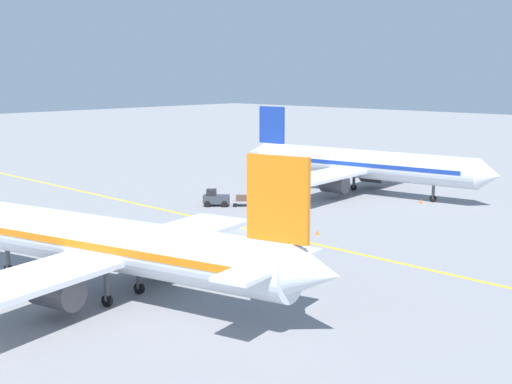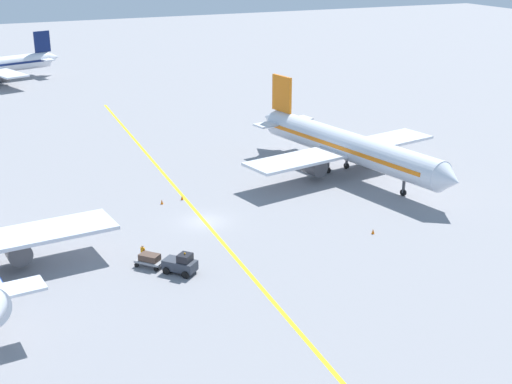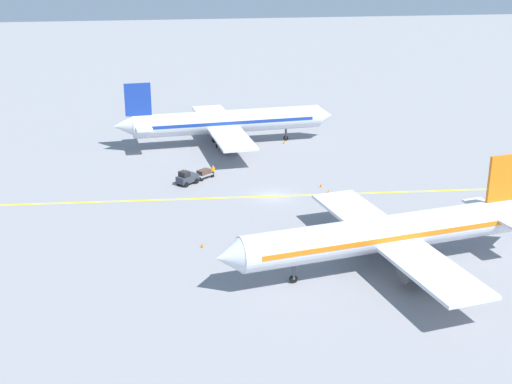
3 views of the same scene
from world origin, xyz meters
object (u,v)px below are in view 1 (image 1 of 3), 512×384
baggage_tug_dark (215,198)px  airplane_adjacent_stand (105,244)px  traffic_cone_mid_apron (318,232)px  baggage_cart_trailing (244,200)px  traffic_cone_near_nose (59,234)px  traffic_cone_far_edge (421,201)px  airplane_at_gate (359,164)px  traffic_cone_by_wingtip (304,237)px  ground_crew_worker (254,199)px

baggage_tug_dark → airplane_adjacent_stand: bearing=33.5°
traffic_cone_mid_apron → baggage_cart_trailing: bearing=-110.7°
baggage_tug_dark → traffic_cone_near_nose: 20.85m
traffic_cone_far_edge → traffic_cone_mid_apron: bearing=3.3°
baggage_cart_trailing → traffic_cone_near_nose: (23.03, -1.82, -0.49)m
airplane_at_gate → traffic_cone_mid_apron: size_ratio=64.63×
traffic_cone_by_wingtip → traffic_cone_far_edge: (-23.77, -1.63, 0.00)m
traffic_cone_near_nose → airplane_adjacent_stand: bearing=67.6°
airplane_adjacent_stand → traffic_cone_near_nose: (-7.45, -18.08, -3.43)m
ground_crew_worker → traffic_cone_mid_apron: ground_crew_worker is taller
traffic_cone_mid_apron → traffic_cone_far_edge: same height
baggage_cart_trailing → traffic_cone_near_nose: size_ratio=5.22×
airplane_adjacent_stand → baggage_cart_trailing: airplane_adjacent_stand is taller
traffic_cone_by_wingtip → baggage_cart_trailing: bearing=-117.9°
traffic_cone_far_edge → airplane_adjacent_stand: bearing=2.8°
airplane_at_gate → traffic_cone_near_nose: (39.16, -6.42, -3.43)m
airplane_at_gate → airplane_adjacent_stand: (46.60, 11.65, 0.00)m
baggage_cart_trailing → traffic_cone_by_wingtip: (8.31, 15.67, -0.49)m
baggage_cart_trailing → traffic_cone_mid_apron: baggage_cart_trailing is taller
traffic_cone_mid_apron → airplane_adjacent_stand: bearing=2.3°
baggage_tug_dark → ground_crew_worker: bearing=123.5°
traffic_cone_near_nose → baggage_tug_dark: bearing=-178.2°
ground_crew_worker → traffic_cone_far_edge: ground_crew_worker is taller
baggage_cart_trailing → ground_crew_worker: bearing=102.5°
airplane_at_gate → baggage_cart_trailing: size_ratio=12.38×
baggage_tug_dark → baggage_cart_trailing: size_ratio=1.13×
airplane_at_gate → baggage_tug_dark: (18.33, -7.07, -2.81)m
airplane_at_gate → traffic_cone_by_wingtip: 27.04m
ground_crew_worker → traffic_cone_near_nose: 23.52m
baggage_cart_trailing → traffic_cone_far_edge: 20.88m
airplane_adjacent_stand → ground_crew_worker: airplane_adjacent_stand is taller
ground_crew_worker → traffic_cone_far_edge: 19.83m
ground_crew_worker → baggage_tug_dark: bearing=-56.5°
traffic_cone_near_nose → traffic_cone_by_wingtip: size_ratio=1.00×
baggage_cart_trailing → airplane_at_gate: bearing=164.1°
baggage_cart_trailing → traffic_cone_mid_apron: (5.76, 15.27, -0.49)m
airplane_adjacent_stand → baggage_cart_trailing: 34.67m
baggage_tug_dark → traffic_cone_by_wingtip: (6.11, 18.13, -0.63)m
baggage_tug_dark → baggage_cart_trailing: bearing=131.8°
airplane_adjacent_stand → traffic_cone_by_wingtip: (-22.17, -0.59, -3.43)m
airplane_adjacent_stand → traffic_cone_by_wingtip: size_ratio=64.24×
ground_crew_worker → traffic_cone_mid_apron: (6.04, 13.99, -0.63)m
ground_crew_worker → traffic_cone_mid_apron: bearing=66.6°
baggage_tug_dark → traffic_cone_near_nose: baggage_tug_dark is taller
traffic_cone_mid_apron → baggage_tug_dark: bearing=-101.4°
traffic_cone_near_nose → traffic_cone_by_wingtip: (-14.72, 17.48, 0.00)m
airplane_at_gate → baggage_cart_trailing: (16.13, -4.61, -2.95)m
traffic_cone_far_edge → baggage_tug_dark: bearing=-43.1°
traffic_cone_by_wingtip → baggage_tug_dark: bearing=-108.6°
ground_crew_worker → traffic_cone_by_wingtip: ground_crew_worker is taller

